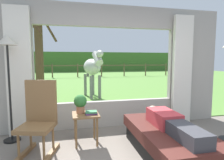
{
  "coord_description": "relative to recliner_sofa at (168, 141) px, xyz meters",
  "views": [
    {
      "loc": [
        -0.82,
        -1.72,
        1.43
      ],
      "look_at": [
        0.0,
        1.8,
        1.05
      ],
      "focal_mm": 30.76,
      "sensor_mm": 36.0,
      "label": 1
    }
  ],
  "objects": [
    {
      "name": "back_wall_with_window",
      "position": [
        -0.62,
        1.48,
        1.03
      ],
      "size": [
        5.2,
        0.12,
        2.55
      ],
      "color": "#9E998E",
      "rests_on": "ground_plane"
    },
    {
      "name": "curtain_panel_left",
      "position": [
        -2.31,
        1.34,
        0.98
      ],
      "size": [
        0.44,
        0.1,
        2.4
      ],
      "primitive_type": "cube",
      "color": "silver",
      "rests_on": "ground_plane"
    },
    {
      "name": "curtain_panel_right",
      "position": [
        1.07,
        1.34,
        0.98
      ],
      "size": [
        0.44,
        0.1,
        2.4
      ],
      "primitive_type": "cube",
      "color": "silver",
      "rests_on": "ground_plane"
    },
    {
      "name": "outdoor_pasture_lawn",
      "position": [
        -0.62,
        12.38,
        -0.21
      ],
      "size": [
        36.0,
        21.68,
        0.02
      ],
      "primitive_type": "cube",
      "color": "#568438",
      "rests_on": "ground_plane"
    },
    {
      "name": "distant_hill_ridge",
      "position": [
        -0.62,
        22.22,
        0.98
      ],
      "size": [
        36.0,
        2.0,
        2.4
      ],
      "primitive_type": "cube",
      "color": "#416B2C",
      "rests_on": "ground_plane"
    },
    {
      "name": "recliner_sofa",
      "position": [
        0.0,
        0.0,
        0.0
      ],
      "size": [
        0.92,
        1.71,
        0.42
      ],
      "rotation": [
        0.0,
        0.0,
        -0.01
      ],
      "color": "black",
      "rests_on": "ground_plane"
    },
    {
      "name": "reclining_person",
      "position": [
        0.0,
        -0.05,
        0.3
      ],
      "size": [
        0.35,
        1.43,
        0.22
      ],
      "rotation": [
        0.0,
        0.0,
        -0.01
      ],
      "color": "#B23338",
      "rests_on": "recliner_sofa"
    },
    {
      "name": "rocking_chair",
      "position": [
        -1.88,
        0.51,
        0.33
      ],
      "size": [
        0.63,
        0.78,
        1.12
      ],
      "rotation": [
        0.0,
        0.0,
        -0.28
      ],
      "color": "brown",
      "rests_on": "ground_plane"
    },
    {
      "name": "side_table",
      "position": [
        -1.16,
        0.7,
        0.21
      ],
      "size": [
        0.44,
        0.44,
        0.52
      ],
      "color": "brown",
      "rests_on": "ground_plane"
    },
    {
      "name": "potted_plant",
      "position": [
        -1.24,
        0.76,
        0.48
      ],
      "size": [
        0.22,
        0.22,
        0.32
      ],
      "color": "#9E6042",
      "rests_on": "side_table"
    },
    {
      "name": "book_stack",
      "position": [
        -1.07,
        0.64,
        0.33
      ],
      "size": [
        0.2,
        0.16,
        0.05
      ],
      "color": "#59336B",
      "rests_on": "side_table"
    },
    {
      "name": "floor_lamp_left",
      "position": [
        -2.42,
        1.09,
        1.28
      ],
      "size": [
        0.32,
        0.32,
        1.86
      ],
      "color": "black",
      "rests_on": "ground_plane"
    },
    {
      "name": "horse",
      "position": [
        -0.52,
        4.68,
        0.94
      ],
      "size": [
        0.75,
        1.82,
        1.73
      ],
      "rotation": [
        0.0,
        0.0,
        -2.98
      ],
      "color": "#B2B2AD",
      "rests_on": "outdoor_pasture_lawn"
    },
    {
      "name": "pasture_tree",
      "position": [
        -2.53,
        5.63,
        1.41
      ],
      "size": [
        1.44,
        1.39,
        3.63
      ],
      "color": "#4C3823",
      "rests_on": "outdoor_pasture_lawn"
    },
    {
      "name": "pasture_fence_line",
      "position": [
        -0.62,
        13.52,
        0.53
      ],
      "size": [
        16.1,
        0.1,
        1.1
      ],
      "color": "brown",
      "rests_on": "outdoor_pasture_lawn"
    }
  ]
}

